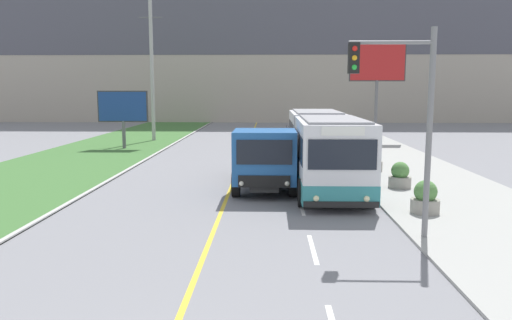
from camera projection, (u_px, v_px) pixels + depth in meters
apartment_block_background at (258, 29)px, 63.91m from camera, size 80.00×8.04×23.56m
city_bus at (323, 148)px, 21.95m from camera, size 2.66×12.07×3.03m
dump_truck at (265, 160)px, 20.13m from camera, size 2.48×6.87×2.54m
car_distant at (297, 138)px, 35.38m from camera, size 1.80×4.30×1.45m
utility_pole_far at (152, 71)px, 39.32m from camera, size 1.80×0.28×10.93m
traffic_light_mast at (405, 107)px, 13.21m from camera, size 2.28×0.32×5.70m
billboard_large at (377, 66)px, 37.98m from camera, size 4.26×0.24×7.73m
billboard_small at (123, 108)px, 34.23m from camera, size 3.45×0.24×3.99m
planter_round_near at (425, 199)px, 16.25m from camera, size 0.93×0.93×1.09m
planter_round_second at (400, 176)px, 20.44m from camera, size 0.91×0.91×1.07m
planter_round_third at (373, 161)px, 24.65m from camera, size 0.93×0.93×1.10m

